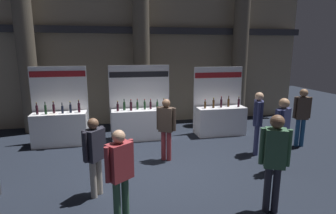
{
  "coord_description": "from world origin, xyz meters",
  "views": [
    {
      "loc": [
        -1.07,
        -6.04,
        2.84
      ],
      "look_at": [
        0.39,
        1.05,
        1.3
      ],
      "focal_mm": 28.92,
      "sensor_mm": 36.0,
      "label": 1
    }
  ],
  "objects_px": {
    "exhibitor_booth_0": "(60,125)",
    "visitor_3": "(258,118)",
    "visitor_4": "(282,129)",
    "visitor_5": "(302,113)",
    "visitor_1": "(120,168)",
    "visitor_0": "(166,125)",
    "visitor_6": "(274,155)",
    "exhibitor_booth_1": "(141,121)",
    "exhibitor_booth_2": "(220,118)",
    "visitor_2": "(95,151)"
  },
  "relations": [
    {
      "from": "exhibitor_booth_1",
      "to": "visitor_4",
      "type": "bearing_deg",
      "value": -46.71
    },
    {
      "from": "exhibitor_booth_1",
      "to": "visitor_3",
      "type": "height_order",
      "value": "exhibitor_booth_1"
    },
    {
      "from": "visitor_0",
      "to": "visitor_1",
      "type": "relative_size",
      "value": 1.02
    },
    {
      "from": "visitor_5",
      "to": "visitor_1",
      "type": "bearing_deg",
      "value": 40.37
    },
    {
      "from": "exhibitor_booth_0",
      "to": "visitor_3",
      "type": "bearing_deg",
      "value": -19.71
    },
    {
      "from": "exhibitor_booth_0",
      "to": "visitor_1",
      "type": "bearing_deg",
      "value": -68.52
    },
    {
      "from": "visitor_0",
      "to": "exhibitor_booth_0",
      "type": "bearing_deg",
      "value": 178.46
    },
    {
      "from": "exhibitor_booth_0",
      "to": "visitor_4",
      "type": "height_order",
      "value": "exhibitor_booth_0"
    },
    {
      "from": "visitor_0",
      "to": "visitor_4",
      "type": "relative_size",
      "value": 0.92
    },
    {
      "from": "exhibitor_booth_1",
      "to": "visitor_6",
      "type": "height_order",
      "value": "exhibitor_booth_1"
    },
    {
      "from": "visitor_0",
      "to": "visitor_3",
      "type": "height_order",
      "value": "visitor_3"
    },
    {
      "from": "exhibitor_booth_2",
      "to": "visitor_5",
      "type": "distance_m",
      "value": 2.5
    },
    {
      "from": "exhibitor_booth_0",
      "to": "visitor_2",
      "type": "height_order",
      "value": "exhibitor_booth_0"
    },
    {
      "from": "visitor_3",
      "to": "exhibitor_booth_2",
      "type": "bearing_deg",
      "value": -143.97
    },
    {
      "from": "visitor_0",
      "to": "visitor_5",
      "type": "bearing_deg",
      "value": 33.78
    },
    {
      "from": "visitor_5",
      "to": "visitor_6",
      "type": "distance_m",
      "value": 3.97
    },
    {
      "from": "visitor_0",
      "to": "visitor_3",
      "type": "relative_size",
      "value": 0.94
    },
    {
      "from": "exhibitor_booth_2",
      "to": "visitor_0",
      "type": "xyz_separation_m",
      "value": [
        -2.23,
        -1.82,
        0.38
      ]
    },
    {
      "from": "visitor_3",
      "to": "exhibitor_booth_1",
      "type": "bearing_deg",
      "value": -96.24
    },
    {
      "from": "exhibitor_booth_2",
      "to": "visitor_1",
      "type": "height_order",
      "value": "exhibitor_booth_2"
    },
    {
      "from": "exhibitor_booth_1",
      "to": "visitor_0",
      "type": "relative_size",
      "value": 1.45
    },
    {
      "from": "exhibitor_booth_0",
      "to": "visitor_3",
      "type": "relative_size",
      "value": 1.36
    },
    {
      "from": "exhibitor_booth_0",
      "to": "visitor_2",
      "type": "bearing_deg",
      "value": -69.85
    },
    {
      "from": "exhibitor_booth_1",
      "to": "visitor_2",
      "type": "distance_m",
      "value": 3.6
    },
    {
      "from": "exhibitor_booth_2",
      "to": "visitor_3",
      "type": "distance_m",
      "value": 1.99
    },
    {
      "from": "exhibitor_booth_1",
      "to": "visitor_0",
      "type": "xyz_separation_m",
      "value": [
        0.45,
        -1.9,
        0.36
      ]
    },
    {
      "from": "visitor_1",
      "to": "visitor_3",
      "type": "relative_size",
      "value": 0.92
    },
    {
      "from": "visitor_0",
      "to": "visitor_4",
      "type": "bearing_deg",
      "value": 4.71
    },
    {
      "from": "visitor_3",
      "to": "visitor_5",
      "type": "bearing_deg",
      "value": 128.94
    },
    {
      "from": "visitor_5",
      "to": "visitor_4",
      "type": "bearing_deg",
      "value": 55.75
    },
    {
      "from": "visitor_1",
      "to": "visitor_0",
      "type": "bearing_deg",
      "value": 26.34
    },
    {
      "from": "visitor_4",
      "to": "visitor_5",
      "type": "height_order",
      "value": "visitor_4"
    },
    {
      "from": "visitor_1",
      "to": "visitor_4",
      "type": "relative_size",
      "value": 0.91
    },
    {
      "from": "visitor_3",
      "to": "visitor_4",
      "type": "xyz_separation_m",
      "value": [
        -0.03,
        -1.12,
        0.02
      ]
    },
    {
      "from": "exhibitor_booth_0",
      "to": "visitor_5",
      "type": "distance_m",
      "value": 7.21
    },
    {
      "from": "visitor_3",
      "to": "visitor_5",
      "type": "height_order",
      "value": "visitor_3"
    },
    {
      "from": "exhibitor_booth_0",
      "to": "visitor_6",
      "type": "height_order",
      "value": "exhibitor_booth_0"
    },
    {
      "from": "visitor_3",
      "to": "visitor_6",
      "type": "xyz_separation_m",
      "value": [
        -1.14,
        -2.55,
        0.04
      ]
    },
    {
      "from": "exhibitor_booth_0",
      "to": "visitor_5",
      "type": "height_order",
      "value": "exhibitor_booth_0"
    },
    {
      "from": "visitor_3",
      "to": "visitor_2",
      "type": "bearing_deg",
      "value": -44.2
    },
    {
      "from": "visitor_5",
      "to": "visitor_6",
      "type": "xyz_separation_m",
      "value": [
        -2.74,
        -2.87,
        0.05
      ]
    },
    {
      "from": "exhibitor_booth_0",
      "to": "visitor_0",
      "type": "xyz_separation_m",
      "value": [
        2.91,
        -1.84,
        0.36
      ]
    },
    {
      "from": "visitor_0",
      "to": "visitor_6",
      "type": "relative_size",
      "value": 0.91
    },
    {
      "from": "visitor_5",
      "to": "visitor_6",
      "type": "relative_size",
      "value": 0.97
    },
    {
      "from": "visitor_0",
      "to": "visitor_5",
      "type": "relative_size",
      "value": 0.94
    },
    {
      "from": "visitor_3",
      "to": "visitor_6",
      "type": "relative_size",
      "value": 0.97
    },
    {
      "from": "visitor_2",
      "to": "visitor_4",
      "type": "xyz_separation_m",
      "value": [
        4.18,
        0.25,
        0.11
      ]
    },
    {
      "from": "exhibitor_booth_0",
      "to": "visitor_6",
      "type": "relative_size",
      "value": 1.32
    },
    {
      "from": "visitor_4",
      "to": "visitor_6",
      "type": "relative_size",
      "value": 0.99
    },
    {
      "from": "visitor_4",
      "to": "visitor_5",
      "type": "xyz_separation_m",
      "value": [
        1.62,
        1.43,
        -0.03
      ]
    }
  ]
}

